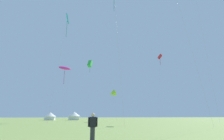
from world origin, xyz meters
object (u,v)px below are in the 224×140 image
at_px(festival_tent_left, 50,116).
at_px(kite_magenta_parafoil, 65,68).
at_px(kite_lime_delta, 113,93).
at_px(festival_tent_right, 74,115).
at_px(kite_cyan_diamond, 67,20).
at_px(person_spectator, 93,128).
at_px(kite_green_box, 90,64).
at_px(kite_red_diamond, 160,58).

bearing_deg(festival_tent_left, kite_magenta_parafoil, -69.98).
height_order(kite_lime_delta, festival_tent_right, kite_lime_delta).
bearing_deg(kite_magenta_parafoil, kite_cyan_diamond, -85.03).
xyz_separation_m(person_spectator, festival_tent_left, (-12.13, 60.54, 0.76)).
bearing_deg(festival_tent_left, kite_green_box, -47.64).
xyz_separation_m(kite_magenta_parafoil, festival_tent_left, (-5.76, 15.80, -14.93)).
relative_size(kite_lime_delta, kite_red_diamond, 0.52).
xyz_separation_m(kite_lime_delta, festival_tent_right, (-12.09, 18.08, -6.63)).
xyz_separation_m(kite_green_box, person_spectator, (-1.71, -45.35, -17.83)).
bearing_deg(kite_cyan_diamond, kite_lime_delta, 47.36).
height_order(kite_magenta_parafoil, person_spectator, kite_magenta_parafoil).
distance_m(kite_lime_delta, kite_magenta_parafoil, 17.51).
distance_m(kite_green_box, festival_tent_left, 26.71).
xyz_separation_m(kite_red_diamond, festival_tent_left, (-32.68, 28.70, -15.73)).
bearing_deg(festival_tent_right, kite_green_box, -72.27).
height_order(person_spectator, festival_tent_left, festival_tent_left).
height_order(kite_red_diamond, festival_tent_right, kite_red_diamond).
height_order(kite_lime_delta, kite_red_diamond, kite_red_diamond).
bearing_deg(festival_tent_right, kite_cyan_diamond, -93.00).
distance_m(kite_lime_delta, kite_red_diamond, 18.10).
bearing_deg(festival_tent_right, kite_red_diamond, -50.46).
distance_m(person_spectator, festival_tent_left, 61.75).
xyz_separation_m(kite_lime_delta, festival_tent_left, (-21.08, 18.08, -6.78)).
relative_size(kite_magenta_parafoil, kite_green_box, 0.86).
bearing_deg(person_spectator, kite_cyan_diamond, 100.07).
xyz_separation_m(kite_cyan_diamond, kite_green_box, (6.59, 17.90, -5.30)).
height_order(kite_red_diamond, person_spectator, kite_red_diamond).
bearing_deg(person_spectator, kite_green_box, 87.83).
bearing_deg(kite_red_diamond, kite_lime_delta, 137.52).
distance_m(kite_red_diamond, kite_green_box, 23.22).
relative_size(person_spectator, festival_tent_right, 0.35).
relative_size(kite_red_diamond, festival_tent_right, 3.82).
bearing_deg(festival_tent_right, festival_tent_left, 180.00).
distance_m(kite_magenta_parafoil, kite_red_diamond, 29.87).
distance_m(kite_lime_delta, person_spectator, 44.05).
height_order(kite_magenta_parafoil, festival_tent_right, kite_magenta_parafoil).
bearing_deg(kite_cyan_diamond, festival_tent_left, 102.37).
bearing_deg(kite_green_box, festival_tent_right, 107.73).
distance_m(kite_lime_delta, kite_green_box, 12.90).
xyz_separation_m(kite_lime_delta, kite_red_diamond, (11.60, -10.62, 8.95)).
height_order(person_spectator, festival_tent_right, festival_tent_right).
bearing_deg(person_spectator, kite_magenta_parafoil, 98.11).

